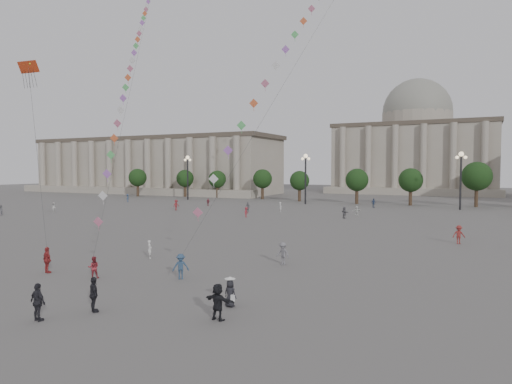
% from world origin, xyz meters
% --- Properties ---
extents(ground, '(360.00, 360.00, 0.00)m').
position_xyz_m(ground, '(0.00, 0.00, 0.00)').
color(ground, '#5D5A57').
rests_on(ground, ground).
extents(hall_west, '(84.00, 26.22, 17.20)m').
position_xyz_m(hall_west, '(-75.00, 93.89, 8.43)').
color(hall_west, gray).
rests_on(hall_west, ground).
extents(hall_central, '(48.30, 34.30, 35.50)m').
position_xyz_m(hall_central, '(0.00, 129.22, 14.23)').
color(hall_central, gray).
rests_on(hall_central, ground).
extents(tree_row, '(137.12, 5.12, 8.00)m').
position_xyz_m(tree_row, '(0.00, 78.00, 5.39)').
color(tree_row, '#34261A').
rests_on(tree_row, ground).
extents(lamp_post_far_west, '(2.00, 0.90, 10.65)m').
position_xyz_m(lamp_post_far_west, '(-45.00, 70.00, 7.35)').
color(lamp_post_far_west, '#262628').
rests_on(lamp_post_far_west, ground).
extents(lamp_post_mid_west, '(2.00, 0.90, 10.65)m').
position_xyz_m(lamp_post_mid_west, '(-15.00, 70.00, 7.35)').
color(lamp_post_mid_west, '#262628').
rests_on(lamp_post_mid_west, ground).
extents(lamp_post_mid_east, '(2.00, 0.90, 10.65)m').
position_xyz_m(lamp_post_mid_east, '(15.00, 70.00, 7.35)').
color(lamp_post_mid_east, '#262628').
rests_on(lamp_post_mid_east, ground).
extents(person_crowd_0, '(1.00, 1.05, 1.76)m').
position_xyz_m(person_crowd_0, '(-0.29, 68.00, 0.88)').
color(person_crowd_0, navy).
rests_on(person_crowd_0, ground).
extents(person_crowd_1, '(1.05, 1.02, 1.70)m').
position_xyz_m(person_crowd_1, '(-47.85, 33.86, 0.85)').
color(person_crowd_1, white).
rests_on(person_crowd_1, ground).
extents(person_crowd_2, '(1.05, 1.39, 1.90)m').
position_xyz_m(person_crowd_2, '(-31.21, 46.36, 0.95)').
color(person_crowd_2, maroon).
rests_on(person_crowd_2, ground).
extents(person_crowd_3, '(1.78, 0.76, 1.86)m').
position_xyz_m(person_crowd_3, '(6.43, -1.77, 0.93)').
color(person_crowd_3, black).
rests_on(person_crowd_3, ground).
extents(person_crowd_4, '(1.41, 1.35, 1.59)m').
position_xyz_m(person_crowd_4, '(0.57, 51.09, 0.80)').
color(person_crowd_4, white).
rests_on(person_crowd_4, ground).
extents(person_crowd_6, '(1.28, 0.92, 1.80)m').
position_xyz_m(person_crowd_6, '(4.27, 11.79, 0.90)').
color(person_crowd_6, slate).
rests_on(person_crowd_6, ground).
extents(person_crowd_8, '(1.37, 1.06, 1.88)m').
position_xyz_m(person_crowd_8, '(16.34, 28.81, 0.94)').
color(person_crowd_8, maroon).
rests_on(person_crowd_8, ground).
extents(person_crowd_10, '(0.72, 0.76, 1.74)m').
position_xyz_m(person_crowd_10, '(-12.95, 51.70, 0.87)').
color(person_crowd_10, silver).
rests_on(person_crowd_10, ground).
extents(person_crowd_12, '(1.60, 1.42, 1.76)m').
position_xyz_m(person_crowd_12, '(-0.28, 46.80, 0.88)').
color(person_crowd_12, slate).
rests_on(person_crowd_12, ground).
extents(person_crowd_13, '(0.66, 0.65, 1.54)m').
position_xyz_m(person_crowd_13, '(-6.89, 9.24, 0.77)').
color(person_crowd_13, silver).
rests_on(person_crowd_13, ground).
extents(person_crowd_16, '(1.07, 0.66, 1.71)m').
position_xyz_m(person_crowd_16, '(-18.07, 49.22, 0.85)').
color(person_crowd_16, slate).
rests_on(person_crowd_16, ground).
extents(person_crowd_17, '(0.63, 1.06, 1.60)m').
position_xyz_m(person_crowd_17, '(-14.34, 41.46, 0.80)').
color(person_crowd_17, '#9C2A35').
rests_on(person_crowd_17, ground).
extents(person_crowd_18, '(1.07, 1.33, 1.80)m').
position_xyz_m(person_crowd_18, '(-52.95, 57.86, 0.90)').
color(person_crowd_18, navy).
rests_on(person_crowd_18, ground).
extents(person_crowd_20, '(0.90, 0.40, 1.51)m').
position_xyz_m(person_crowd_20, '(-31.21, 57.20, 0.76)').
color(person_crowd_20, maroon).
rests_on(person_crowd_20, ground).
extents(person_crowd_21, '(1.04, 1.00, 1.69)m').
position_xyz_m(person_crowd_21, '(-51.51, 26.59, 0.84)').
color(person_crowd_21, slate).
rests_on(person_crowd_21, ground).
extents(tourist_0, '(1.20, 0.76, 1.91)m').
position_xyz_m(tourist_0, '(-10.04, 1.62, 0.95)').
color(tourist_0, '#9F2B2C').
rests_on(tourist_0, ground).
extents(tourist_1, '(1.18, 0.99, 1.88)m').
position_xyz_m(tourist_1, '(-0.13, -3.58, 0.94)').
color(tourist_1, black).
rests_on(tourist_1, ground).
extents(tourist_4, '(1.17, 0.59, 1.91)m').
position_xyz_m(tourist_4, '(-1.56, -5.85, 0.96)').
color(tourist_4, '#232328').
rests_on(tourist_4, ground).
extents(kite_flyer_0, '(0.94, 0.93, 1.53)m').
position_xyz_m(kite_flyer_0, '(-5.81, 1.93, 0.76)').
color(kite_flyer_0, maroon).
rests_on(kite_flyer_0, ground).
extents(kite_flyer_1, '(1.29, 1.21, 1.75)m').
position_xyz_m(kite_flyer_1, '(-0.23, 4.39, 0.88)').
color(kite_flyer_1, navy).
rests_on(kite_flyer_1, ground).
extents(hat_person, '(0.77, 0.60, 1.69)m').
position_xyz_m(hat_person, '(5.90, 0.42, 0.81)').
color(hat_person, black).
rests_on(hat_person, ground).
extents(dragon_kite, '(5.92, 3.49, 19.16)m').
position_xyz_m(dragon_kite, '(-19.50, 7.80, 16.15)').
color(dragon_kite, '#B63213').
rests_on(dragon_kite, ground).
extents(kite_train_west, '(28.00, 40.89, 63.35)m').
position_xyz_m(kite_train_west, '(-20.40, 23.70, 22.53)').
color(kite_train_west, '#3F3F3F').
rests_on(kite_train_west, ground).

